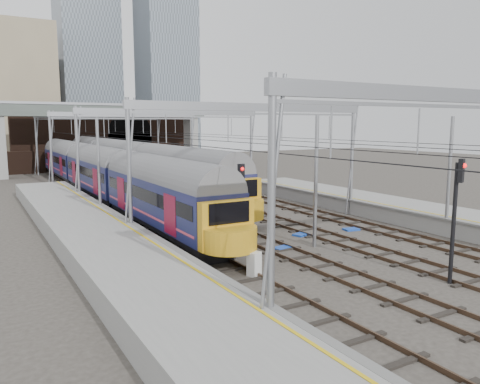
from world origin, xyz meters
TOP-DOWN VIEW (x-y plane):
  - ground at (0.00, 0.00)m, footprint 160.00×160.00m
  - platform_left at (-10.18, 2.50)m, footprint 4.32×55.00m
  - tracks at (0.00, 15.00)m, footprint 14.40×80.00m
  - overhead_line at (0.00, 21.49)m, footprint 16.80×80.00m
  - retaining_wall at (1.40, 51.93)m, footprint 28.00×2.75m
  - overbridge at (0.00, 46.00)m, footprint 28.00×3.00m
  - city_skyline at (2.73, 70.48)m, footprint 37.50×27.50m
  - train_main at (-2.00, 39.67)m, footprint 2.88×66.62m
  - train_second at (-6.00, 24.19)m, footprint 2.72×47.19m
  - signal_near_left at (-4.42, 2.37)m, footprint 0.36×0.46m
  - signal_near_centre at (1.14, -5.48)m, footprint 0.41×0.48m
  - relay_cabinet at (-5.36, -0.49)m, footprint 0.66×0.61m
  - equip_cover_a at (-1.77, 2.52)m, footprint 0.97×0.75m
  - equip_cover_b at (0.98, 4.48)m, footprint 1.07×0.91m
  - equip_cover_c at (4.54, 4.00)m, footprint 1.00×0.77m

SIDE VIEW (x-z plane):
  - ground at x=0.00m, z-range 0.00..0.00m
  - tracks at x=0.00m, z-range -0.09..0.13m
  - equip_cover_a at x=-1.77m, z-range 0.00..0.11m
  - equip_cover_b at x=0.98m, z-range 0.00..0.11m
  - equip_cover_c at x=4.54m, z-range 0.00..0.11m
  - relay_cabinet at x=-5.36m, z-range 0.00..1.06m
  - platform_left at x=-10.18m, z-range -0.01..1.11m
  - train_second at x=-6.00m, z-range 0.09..4.79m
  - train_main at x=-2.00m, z-range 0.07..5.00m
  - signal_near_left at x=-4.42m, z-range 0.63..5.28m
  - signal_near_centre at x=1.14m, z-range 0.65..5.84m
  - retaining_wall at x=1.40m, z-range -0.17..8.83m
  - overhead_line at x=0.00m, z-range 2.57..10.57m
  - overbridge at x=0.00m, z-range 2.64..11.89m
  - city_skyline at x=2.73m, z-range -12.91..47.09m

